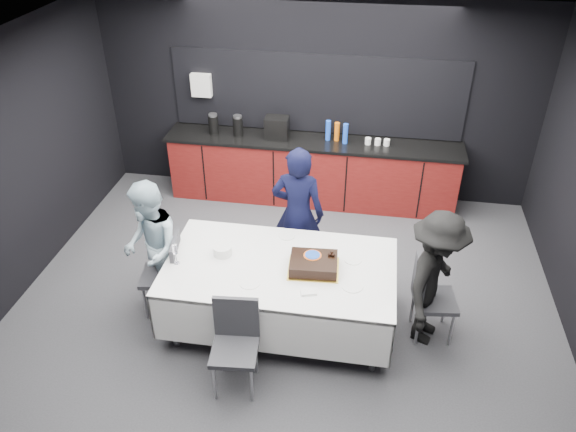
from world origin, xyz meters
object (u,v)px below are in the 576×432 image
object	(u,v)px
person_left	(151,248)
person_right	(434,280)
chair_near	(235,338)
plate_stack	(223,250)
person_center	(298,214)
party_table	(280,276)
champagne_flute	(175,250)
cake_assembly	(314,264)
chair_right	(428,294)
chair_left	(168,270)

from	to	relation	value
person_left	person_right	distance (m)	2.92
chair_near	person_left	bearing A→B (deg)	141.05
plate_stack	chair_near	bearing A→B (deg)	-69.25
chair_near	person_center	size ratio (longest dim) A/B	0.56
person_right	plate_stack	bearing A→B (deg)	108.76
party_table	chair_near	distance (m)	0.87
person_center	person_left	size ratio (longest dim) A/B	1.08
champagne_flute	person_left	distance (m)	0.45
chair_near	person_center	bearing A→B (deg)	79.50
plate_stack	person_right	bearing A→B (deg)	-0.72
cake_assembly	chair_right	distance (m)	1.20
champagne_flute	chair_near	distance (m)	1.11
party_table	chair_right	distance (m)	1.50
chair_near	person_left	size ratio (longest dim) A/B	0.61
party_table	person_left	size ratio (longest dim) A/B	1.52
chair_left	person_left	xyz separation A→B (m)	(-0.17, 0.05, 0.23)
champagne_flute	person_center	distance (m)	1.50
plate_stack	chair_near	size ratio (longest dim) A/B	0.21
cake_assembly	person_center	distance (m)	0.95
person_center	chair_left	bearing A→B (deg)	37.31
chair_left	chair_right	xyz separation A→B (m)	(2.72, 0.05, 0.00)
chair_left	champagne_flute	bearing A→B (deg)	-42.74
chair_near	person_right	bearing A→B (deg)	26.16
chair_right	person_center	distance (m)	1.68
person_center	cake_assembly	bearing A→B (deg)	111.32
champagne_flute	chair_left	distance (m)	0.48
champagne_flute	person_left	size ratio (longest dim) A/B	0.15
champagne_flute	person_right	world-z (taller)	person_right
plate_stack	champagne_flute	size ratio (longest dim) A/B	0.87
chair_right	person_center	world-z (taller)	person_center
chair_right	cake_assembly	bearing A→B (deg)	-175.19
cake_assembly	chair_near	bearing A→B (deg)	-126.87
person_right	chair_left	bearing A→B (deg)	109.99
champagne_flute	chair_near	xyz separation A→B (m)	(0.77, -0.69, -0.40)
chair_right	champagne_flute	bearing A→B (deg)	-174.90
chair_left	person_center	size ratio (longest dim) A/B	0.56
party_table	person_center	size ratio (longest dim) A/B	1.40
plate_stack	champagne_flute	bearing A→B (deg)	-152.19
person_left	champagne_flute	bearing A→B (deg)	33.70
champagne_flute	chair_right	bearing A→B (deg)	5.10
chair_right	person_right	size ratio (longest dim) A/B	0.62
chair_near	person_left	xyz separation A→B (m)	(-1.12, 0.91, 0.23)
plate_stack	champagne_flute	distance (m)	0.49
party_table	plate_stack	xyz separation A→B (m)	(-0.62, 0.09, 0.19)
champagne_flute	chair_right	distance (m)	2.58
party_table	person_center	distance (m)	0.92
plate_stack	chair_left	size ratio (longest dim) A/B	0.21
chair_near	person_center	xyz separation A→B (m)	(0.32, 1.72, 0.29)
chair_right	chair_near	size ratio (longest dim) A/B	1.00
party_table	plate_stack	distance (m)	0.65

